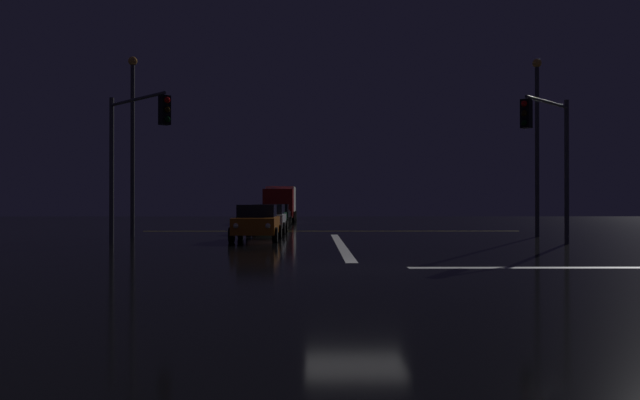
% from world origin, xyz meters
% --- Properties ---
extents(ground, '(120.00, 120.00, 0.10)m').
position_xyz_m(ground, '(0.00, 0.00, -0.05)').
color(ground, black).
extents(stop_line_north, '(0.35, 15.08, 0.01)m').
position_xyz_m(stop_line_north, '(0.00, 8.78, 0.00)').
color(stop_line_north, white).
rests_on(stop_line_north, ground).
extents(centre_line_ns, '(22.00, 0.15, 0.01)m').
position_xyz_m(centre_line_ns, '(0.00, 20.38, 0.00)').
color(centre_line_ns, yellow).
rests_on(centre_line_ns, ground).
extents(sedan_orange, '(2.02, 4.33, 1.57)m').
position_xyz_m(sedan_orange, '(-3.56, 11.51, 0.80)').
color(sedan_orange, '#C66014').
rests_on(sedan_orange, ground).
extents(sedan_white, '(2.02, 4.33, 1.57)m').
position_xyz_m(sedan_white, '(-3.57, 18.16, 0.80)').
color(sedan_white, silver).
rests_on(sedan_white, ground).
extents(sedan_green, '(2.02, 4.33, 1.57)m').
position_xyz_m(sedan_green, '(-3.77, 23.67, 0.80)').
color(sedan_green, '#14512D').
rests_on(sedan_green, ground).
extents(sedan_black, '(2.02, 4.33, 1.57)m').
position_xyz_m(sedan_black, '(-3.78, 30.04, 0.80)').
color(sedan_black, black).
rests_on(sedan_black, ground).
extents(box_truck, '(2.68, 8.28, 3.08)m').
position_xyz_m(box_truck, '(-3.96, 37.70, 1.71)').
color(box_truck, red).
rests_on(box_truck, ground).
extents(traffic_signal_ne, '(2.83, 2.83, 5.82)m').
position_xyz_m(traffic_signal_ne, '(8.07, 8.07, 4.00)').
color(traffic_signal_ne, '#4C4C51').
rests_on(traffic_signal_ne, ground).
extents(traffic_signal_nw, '(3.13, 3.13, 5.88)m').
position_xyz_m(traffic_signal_nw, '(-7.94, 7.94, 4.06)').
color(traffic_signal_nw, '#4C4C51').
rests_on(traffic_signal_nw, ground).
extents(streetlamp_left_near, '(0.44, 0.44, 8.78)m').
position_xyz_m(streetlamp_left_near, '(-9.88, 14.38, 5.07)').
color(streetlamp_left_near, '#424247').
rests_on(streetlamp_left_near, ground).
extents(streetlamp_right_near, '(0.44, 0.44, 8.72)m').
position_xyz_m(streetlamp_right_near, '(9.88, 14.38, 5.04)').
color(streetlamp_right_near, '#424247').
rests_on(streetlamp_right_near, ground).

